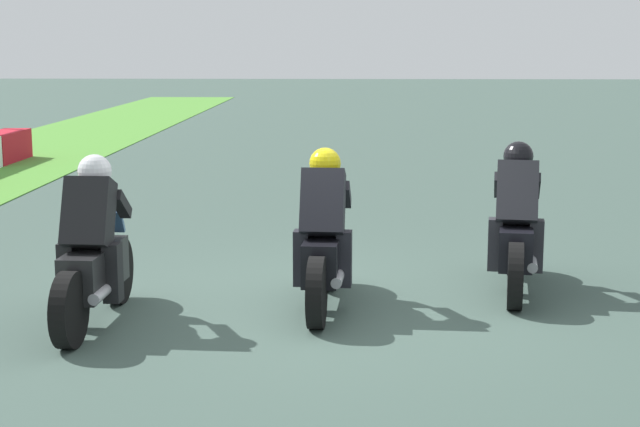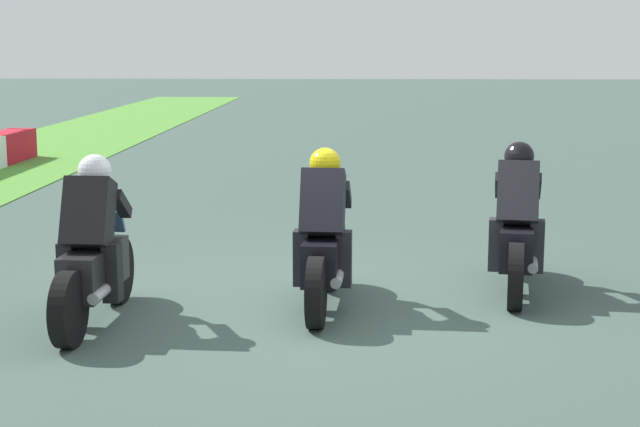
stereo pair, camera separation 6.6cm
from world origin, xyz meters
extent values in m
plane|color=#3D5249|center=(0.00, 0.00, 0.00)|extent=(120.00, 120.00, 0.00)
cube|color=red|center=(11.14, 7.09, 0.32)|extent=(1.82, 0.60, 0.64)
cylinder|color=black|center=(1.31, -2.00, 0.32)|extent=(0.65, 0.24, 0.64)
cylinder|color=black|center=(-0.07, -1.78, 0.32)|extent=(0.65, 0.24, 0.64)
cube|color=black|center=(0.62, -1.89, 0.50)|extent=(1.14, 0.49, 0.40)
ellipsoid|color=black|center=(0.72, -1.91, 0.80)|extent=(0.52, 0.37, 0.24)
cube|color=red|center=(0.12, -1.81, 0.52)|extent=(0.08, 0.17, 0.08)
cylinder|color=#A5A5AD|center=(0.25, -1.99, 0.37)|extent=(0.43, 0.16, 0.10)
cube|color=#26262B|center=(0.52, -1.87, 1.02)|extent=(0.54, 0.47, 0.66)
sphere|color=black|center=(0.74, -1.91, 1.36)|extent=(0.34, 0.34, 0.30)
cube|color=gray|center=(1.11, -1.97, 0.84)|extent=(0.19, 0.28, 0.23)
cube|color=#26262B|center=(0.53, -1.67, 0.50)|extent=(0.20, 0.17, 0.52)
cube|color=#26262B|center=(0.47, -2.07, 0.50)|extent=(0.20, 0.17, 0.52)
cube|color=#26262B|center=(0.92, -1.76, 1.04)|extent=(0.40, 0.16, 0.31)
cube|color=#26262B|center=(0.87, -2.11, 1.04)|extent=(0.40, 0.16, 0.31)
cylinder|color=black|center=(0.66, -0.02, 0.32)|extent=(0.65, 0.18, 0.64)
cylinder|color=black|center=(-0.74, 0.06, 0.32)|extent=(0.65, 0.18, 0.64)
cube|color=black|center=(-0.04, 0.02, 0.50)|extent=(1.12, 0.39, 0.40)
ellipsoid|color=black|center=(0.06, 0.01, 0.80)|extent=(0.50, 0.33, 0.24)
cube|color=red|center=(-0.55, 0.05, 0.52)|extent=(0.07, 0.16, 0.08)
cylinder|color=#A5A5AD|center=(-0.40, -0.12, 0.37)|extent=(0.43, 0.13, 0.10)
cube|color=black|center=(-0.14, 0.03, 1.02)|extent=(0.51, 0.43, 0.66)
sphere|color=gold|center=(0.08, 0.01, 1.36)|extent=(0.32, 0.32, 0.30)
cube|color=#445487|center=(0.46, -0.01, 0.84)|extent=(0.17, 0.27, 0.23)
cube|color=black|center=(-0.15, 0.23, 0.50)|extent=(0.19, 0.15, 0.52)
cube|color=black|center=(-0.17, -0.17, 0.50)|extent=(0.19, 0.15, 0.52)
cube|color=black|center=(0.25, 0.18, 1.04)|extent=(0.39, 0.12, 0.31)
cube|color=black|center=(0.23, -0.18, 1.04)|extent=(0.39, 0.12, 0.31)
cylinder|color=black|center=(0.04, 2.01, 0.32)|extent=(0.65, 0.17, 0.64)
cylinder|color=black|center=(-1.36, 2.07, 0.32)|extent=(0.65, 0.17, 0.64)
cube|color=black|center=(-0.66, 2.04, 0.50)|extent=(1.11, 0.37, 0.40)
ellipsoid|color=black|center=(-0.56, 2.04, 0.80)|extent=(0.49, 0.32, 0.24)
cube|color=red|center=(-1.17, 2.06, 0.52)|extent=(0.07, 0.16, 0.08)
cylinder|color=#A5A5AD|center=(-1.02, 1.90, 0.37)|extent=(0.42, 0.12, 0.10)
cube|color=black|center=(-0.76, 2.04, 1.02)|extent=(0.50, 0.42, 0.66)
sphere|color=silver|center=(-0.54, 2.04, 1.36)|extent=(0.31, 0.31, 0.30)
cube|color=#395E8B|center=(-0.16, 2.02, 0.84)|extent=(0.17, 0.27, 0.23)
cube|color=black|center=(-0.77, 2.25, 0.50)|extent=(0.19, 0.15, 0.52)
cube|color=black|center=(-0.79, 1.85, 0.50)|extent=(0.19, 0.15, 0.52)
cube|color=black|center=(-0.37, 2.21, 1.04)|extent=(0.39, 0.12, 0.31)
cube|color=black|center=(-0.39, 1.85, 1.04)|extent=(0.39, 0.12, 0.31)
camera|label=1|loc=(-8.93, -0.22, 2.47)|focal=54.15mm
camera|label=2|loc=(-8.92, -0.29, 2.47)|focal=54.15mm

